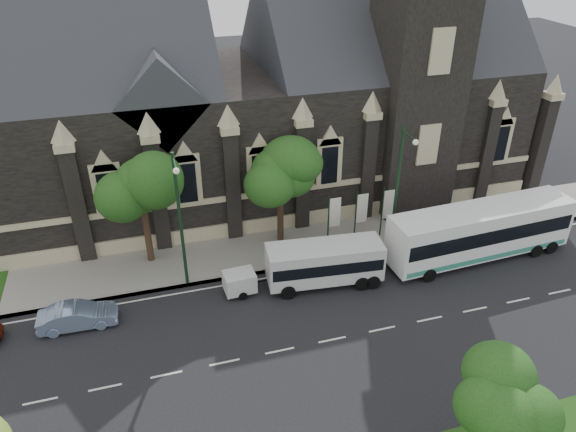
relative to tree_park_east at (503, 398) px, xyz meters
name	(u,v)px	position (x,y,z in m)	size (l,w,h in m)	color
ground	(280,351)	(-6.18, 9.32, -4.62)	(160.00, 160.00, 0.00)	black
sidewalk	(242,254)	(-6.18, 18.82, -4.54)	(80.00, 5.00, 0.15)	gray
museum	(277,92)	(-1.06, 28.10, 3.55)	(40.00, 17.70, 29.90)	black
tree_park_east	(503,398)	(0.00, 0.00, 0.00)	(3.40, 3.40, 6.28)	black
tree_walk_right	(282,165)	(-2.96, 20.04, 1.20)	(4.08, 4.08, 7.80)	black
tree_walk_left	(143,183)	(-11.97, 20.03, 1.12)	(3.91, 3.91, 7.64)	black
street_lamp_near	(399,185)	(3.82, 16.42, 0.49)	(0.36, 1.88, 9.00)	#16311C
street_lamp_mid	(180,216)	(-10.18, 16.42, 0.49)	(0.36, 1.88, 9.00)	#16311C
banner_flag_left	(333,215)	(0.11, 18.32, -2.24)	(0.90, 0.10, 4.00)	#16311C
banner_flag_center	(360,211)	(2.11, 18.32, -2.24)	(0.90, 0.10, 4.00)	#16311C
banner_flag_right	(386,207)	(4.11, 18.32, -2.24)	(0.90, 0.10, 4.00)	#16311C
tour_coach	(480,231)	(9.01, 14.18, -2.58)	(12.96, 3.51, 3.74)	white
shuttle_bus	(325,262)	(-1.85, 14.34, -3.02)	(7.34, 3.13, 2.76)	silver
box_trailer	(240,282)	(-7.17, 14.84, -3.79)	(2.76, 1.62, 1.46)	silver
sedan	(77,316)	(-16.56, 14.45, -3.91)	(1.50, 4.29, 1.41)	#7D92B5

